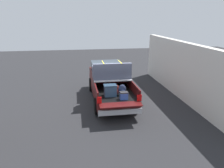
{
  "coord_description": "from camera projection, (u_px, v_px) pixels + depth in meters",
  "views": [
    {
      "loc": [
        -11.32,
        1.75,
        4.42
      ],
      "look_at": [
        -0.6,
        0.0,
        1.1
      ],
      "focal_mm": 35.34,
      "sensor_mm": 36.0,
      "label": 1
    }
  ],
  "objects": [
    {
      "name": "building_facade",
      "position": [
        182.0,
        70.0,
        12.3
      ],
      "size": [
        10.65,
        0.36,
        3.12
      ],
      "primitive_type": "cube",
      "color": "silver",
      "rests_on": "ground_plane"
    },
    {
      "name": "pickup_truck",
      "position": [
        109.0,
        82.0,
        12.3
      ],
      "size": [
        6.05,
        2.06,
        2.23
      ],
      "color": "#470F0F",
      "rests_on": "ground_plane"
    },
    {
      "name": "ground_plane",
      "position": [
        110.0,
        100.0,
        12.25
      ],
      "size": [
        40.0,
        40.0,
        0.0
      ],
      "primitive_type": "plane",
      "color": "#262628"
    }
  ]
}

